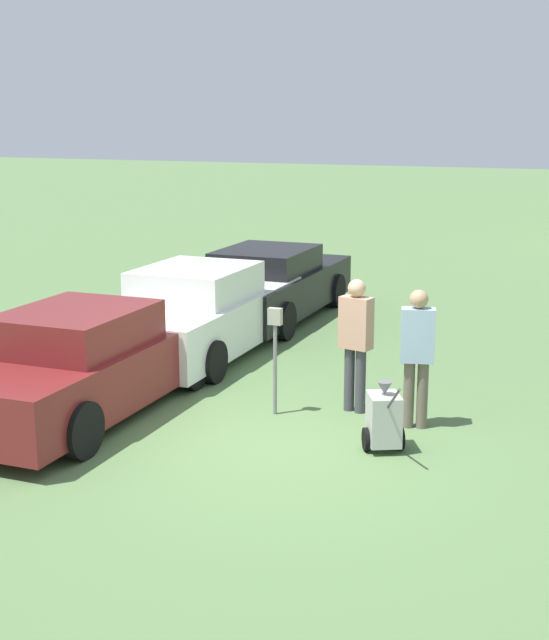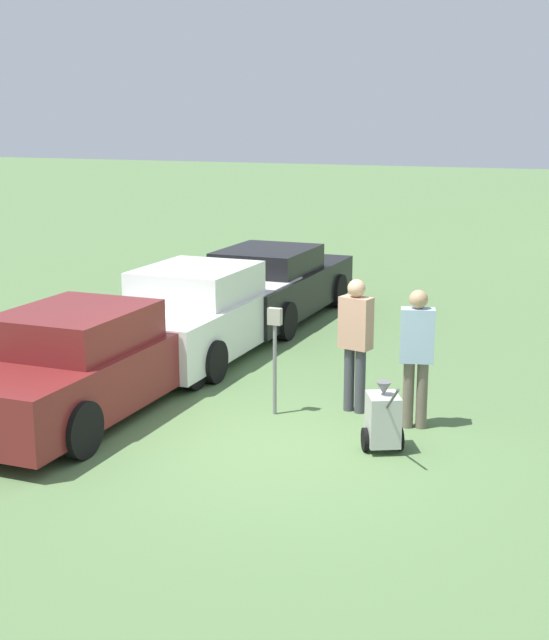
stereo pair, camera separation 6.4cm
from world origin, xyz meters
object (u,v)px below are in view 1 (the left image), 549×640
parked_car_maroon (85,364)px  parking_meter (275,341)px  parked_car_white (201,313)px  parked_car_black (269,285)px  person_supervisor (417,350)px  person_worker (356,337)px  equipment_cart (384,419)px

parked_car_maroon → parking_meter: parked_car_maroon is taller
parked_car_white → parked_car_black: parked_car_white is taller
parked_car_white → person_supervisor: size_ratio=2.64×
parked_car_black → parking_meter: parking_meter is taller
person_worker → parked_car_maroon: bearing=36.2°
parking_meter → equipment_cart: 1.93m
parked_car_maroon → person_worker: 3.59m
parked_car_maroon → parked_car_black: parked_car_maroon is taller
parked_car_black → person_worker: size_ratio=2.71×
parked_car_maroon → parked_car_black: (-0.00, 6.13, -0.01)m
parked_car_white → person_worker: person_worker is taller
parked_car_maroon → parking_meter: bearing=20.3°
parked_car_black → parking_meter: (2.33, -5.20, 0.33)m
parked_car_black → person_supervisor: 6.50m
parked_car_maroon → person_supervisor: bearing=14.0°
parked_car_black → person_supervisor: (4.16, -4.98, 0.36)m
parked_car_black → person_worker: 5.71m
person_worker → person_supervisor: person_worker is taller
person_supervisor → person_worker: bearing=-33.6°
parked_car_white → parked_car_black: bearing=88.4°
parked_car_white → parked_car_maroon: bearing=-91.6°
parking_meter → equipment_cart: parking_meter is taller
parked_car_white → person_supervisor: 4.68m
person_worker → equipment_cart: 1.58m
parked_car_black → parking_meter: 5.71m
person_supervisor → equipment_cart: size_ratio=1.79×
person_supervisor → parked_car_white: bearing=-42.1°
parking_meter → equipment_cart: bearing=-22.6°
person_worker → parking_meter: bearing=41.5°
parking_meter → equipment_cart: (1.69, -0.70, -0.61)m
parked_car_maroon → person_worker: size_ratio=2.59×
parking_meter → person_supervisor: size_ratio=0.81×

